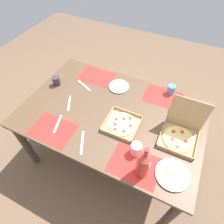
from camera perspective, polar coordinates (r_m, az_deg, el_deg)
The scene contains 19 objects.
ground_plane at distance 2.28m, azimuth 0.00°, elevation -12.15°, with size 6.00×6.00×0.00m, color brown.
dining_table at distance 1.74m, azimuth 0.00°, elevation -2.03°, with size 1.60×1.06×0.74m.
placemat_near_left at distance 1.62m, azimuth -17.54°, elevation -5.09°, with size 0.36×0.26×0.00m, color red.
placemat_near_right at distance 1.41m, azimuth 6.88°, elevation -15.65°, with size 0.36×0.26×0.00m, color red.
placemat_far_left at distance 2.03m, azimuth -4.66°, elevation 10.80°, with size 0.36×0.26×0.00m, color red.
placemat_far_right at distance 1.86m, azimuth 15.26°, elevation 4.48°, with size 0.36×0.26×0.00m, color red.
pizza_box_center at distance 1.57m, azimuth 3.02°, elevation -3.67°, with size 0.28×0.28×0.04m.
pizza_box_corner_right at distance 1.57m, azimuth 20.07°, elevation -6.00°, with size 0.28×0.28×0.32m.
plate_middle at distance 1.42m, azimuth 17.88°, elevation -17.54°, with size 0.24×0.24×0.03m.
plate_far_right at distance 1.89m, azimuth 2.04°, elevation 7.73°, with size 0.20×0.20×0.03m.
plate_far_left at distance 1.75m, azimuth 20.00°, elevation -0.18°, with size 0.20×0.20×0.03m.
soda_bottle at distance 1.27m, azimuth 9.45°, elevation -15.32°, with size 0.09×0.09×0.32m.
cup_clear_right at distance 1.98m, azimuth -16.57°, elevation 9.10°, with size 0.07×0.07×0.09m, color #333338.
cup_red at distance 1.41m, azimuth 7.33°, elevation -11.09°, with size 0.08×0.08×0.10m, color silver.
cup_dark at distance 1.88m, azimuth 17.52°, elevation 6.52°, with size 0.07×0.07×0.09m, color teal.
fork_by_near_left at distance 1.65m, azimuth -16.17°, elevation -3.47°, with size 0.19×0.02×0.01m, color #B7B7BC.
knife_by_far_left at distance 1.93m, azimuth -8.51°, elevation 7.97°, with size 0.21×0.02×0.01m, color #B7B7BC.
fork_by_far_right at distance 1.78m, azimuth -12.92°, elevation 2.64°, with size 0.19×0.02×0.01m, color #B7B7BC.
knife_by_near_right at distance 1.50m, azimuth -9.10°, elevation -9.15°, with size 0.21×0.02×0.01m, color #B7B7BC.
Camera 1 is at (0.46, -0.97, 2.02)m, focal length 30.05 mm.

